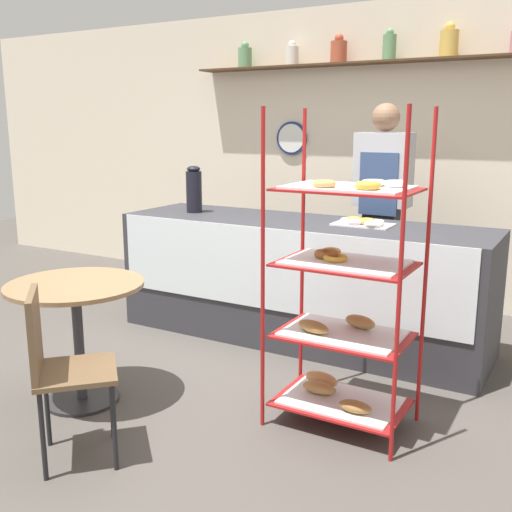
# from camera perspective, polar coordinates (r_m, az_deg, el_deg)

# --- Properties ---
(ground_plane) EXTENTS (14.00, 14.00, 0.00)m
(ground_plane) POSITION_cam_1_polar(r_m,az_deg,el_deg) (3.89, -2.74, -12.39)
(ground_plane) COLOR #4C4742
(back_wall) EXTENTS (10.00, 0.30, 2.70)m
(back_wall) POSITION_cam_1_polar(r_m,az_deg,el_deg) (5.77, 10.61, 9.66)
(back_wall) COLOR beige
(back_wall) RESTS_ON ground_plane
(display_counter) EXTENTS (2.83, 0.80, 0.92)m
(display_counter) POSITION_cam_1_polar(r_m,az_deg,el_deg) (4.59, 4.20, -2.33)
(display_counter) COLOR #333338
(display_counter) RESTS_ON ground_plane
(pastry_rack) EXTENTS (0.75, 0.50, 1.72)m
(pastry_rack) POSITION_cam_1_polar(r_m,az_deg,el_deg) (3.25, 8.26, -4.25)
(pastry_rack) COLOR #A51919
(pastry_rack) RESTS_ON ground_plane
(person_worker) EXTENTS (0.44, 0.23, 1.80)m
(person_worker) POSITION_cam_1_polar(r_m,az_deg,el_deg) (4.96, 11.89, 4.72)
(person_worker) COLOR #282833
(person_worker) RESTS_ON ground_plane
(cafe_table) EXTENTS (0.79, 0.79, 0.74)m
(cafe_table) POSITION_cam_1_polar(r_m,az_deg,el_deg) (3.66, -16.70, -5.14)
(cafe_table) COLOR #262628
(cafe_table) RESTS_ON ground_plane
(cafe_chair) EXTENTS (0.54, 0.54, 0.87)m
(cafe_chair) POSITION_cam_1_polar(r_m,az_deg,el_deg) (3.07, -18.43, -9.27)
(cafe_chair) COLOR black
(cafe_chair) RESTS_ON ground_plane
(coffee_carafe) EXTENTS (0.13, 0.13, 0.38)m
(coffee_carafe) POSITION_cam_1_polar(r_m,az_deg,el_deg) (4.94, -5.93, 6.31)
(coffee_carafe) COLOR black
(coffee_carafe) RESTS_ON display_counter
(donut_tray_counter) EXTENTS (0.42, 0.26, 0.05)m
(donut_tray_counter) POSITION_cam_1_polar(r_m,az_deg,el_deg) (4.35, 10.20, 3.16)
(donut_tray_counter) COLOR silver
(donut_tray_counter) RESTS_ON display_counter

